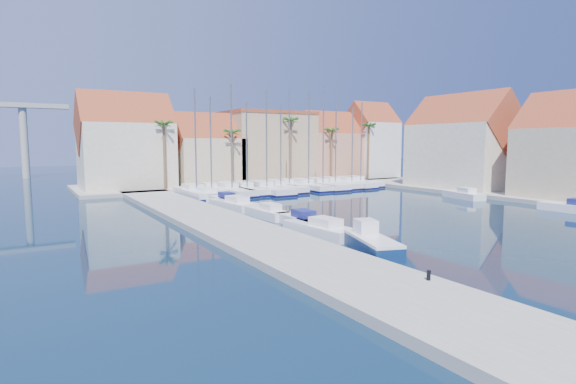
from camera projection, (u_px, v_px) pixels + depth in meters
name	position (u px, v px, depth m)	size (l,w,h in m)	color
ground	(443.00, 251.00, 28.56)	(260.00, 260.00, 0.00)	#081B31
quay_west	(228.00, 227.00, 35.48)	(6.00, 77.00, 0.50)	gray
shore_north	(251.00, 183.00, 74.61)	(54.00, 16.00, 0.50)	gray
shore_east	(519.00, 194.00, 57.63)	(12.00, 60.00, 0.50)	gray
bollard	(429.00, 275.00, 20.84)	(0.19, 0.19, 0.47)	black
fishing_boat	(371.00, 242.00, 28.21)	(3.47, 5.80, 1.93)	navy
motorboat_west_0	(321.00, 229.00, 33.34)	(2.69, 6.74, 1.40)	white
motorboat_west_1	(301.00, 220.00, 37.15)	(2.07, 5.76, 1.40)	white
motorboat_west_2	(268.00, 212.00, 41.15)	(2.01, 5.68, 1.40)	white
motorboat_west_3	(234.00, 204.00, 46.78)	(2.91, 7.16, 1.40)	white
motorboat_west_4	(225.00, 200.00, 50.23)	(2.02, 5.53, 1.40)	white
motorboat_west_5	(204.00, 195.00, 55.30)	(2.54, 7.28, 1.40)	white
motorboat_east_0	(576.00, 207.00, 44.24)	(2.35, 6.43, 1.40)	white
motorboat_east_1	(464.00, 195.00, 55.34)	(3.14, 6.09, 1.40)	white
sailboat_0	(195.00, 193.00, 56.81)	(2.85, 10.61, 13.53)	white
sailboat_1	(211.00, 191.00, 58.82)	(2.71, 8.23, 12.75)	white
sailboat_2	(230.00, 190.00, 59.38)	(3.10, 11.03, 14.33)	white
sailboat_3	(245.00, 189.00, 60.74)	(3.42, 10.59, 12.16)	white
sailboat_4	(264.00, 189.00, 61.35)	(3.19, 11.98, 13.69)	white
sailboat_5	(278.00, 188.00, 63.34)	(3.64, 10.94, 12.08)	white
sailboat_6	(288.00, 185.00, 65.49)	(2.35, 8.27, 14.40)	white
sailboat_7	(306.00, 186.00, 65.66)	(2.91, 10.63, 14.00)	white
sailboat_8	(320.00, 185.00, 66.94)	(3.14, 11.27, 14.96)	white
sailboat_9	(333.00, 184.00, 68.74)	(3.03, 10.82, 12.83)	white
sailboat_10	(349.00, 183.00, 69.60)	(2.97, 10.16, 12.19)	white
sailboat_11	(358.00, 182.00, 71.43)	(2.75, 9.45, 13.12)	white
building_0	(126.00, 145.00, 62.89)	(12.30, 9.00, 13.50)	beige
building_1	(207.00, 153.00, 69.13)	(10.30, 8.00, 11.00)	tan
building_2	(267.00, 146.00, 75.48)	(14.20, 10.20, 11.50)	tan
building_3	(329.00, 148.00, 80.78)	(10.30, 8.00, 12.00)	tan
building_4	(371.00, 142.00, 84.38)	(8.30, 8.00, 14.00)	white
building_6	(462.00, 145.00, 64.63)	(9.00, 14.30, 13.50)	beige
palm_0	(164.00, 126.00, 60.38)	(2.60, 2.60, 10.15)	brown
palm_1	(232.00, 134.00, 65.57)	(2.60, 2.60, 9.15)	brown
palm_2	(291.00, 123.00, 70.46)	(2.60, 2.60, 11.15)	brown
palm_3	(332.00, 132.00, 74.68)	(2.60, 2.60, 9.65)	brown
palm_4	(369.00, 127.00, 78.65)	(2.60, 2.60, 10.65)	brown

